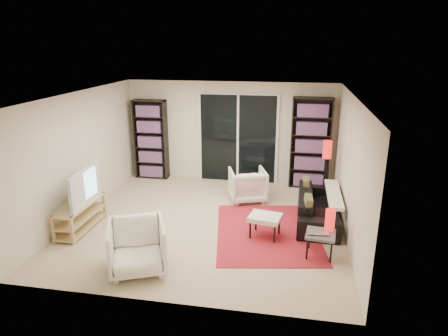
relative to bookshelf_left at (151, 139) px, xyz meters
The scene contains 20 objects.
floor 3.19m from the bookshelf_left, 50.10° to the right, with size 5.00×5.00×0.00m, color beige.
wall_back 1.97m from the bookshelf_left, ahead, with size 5.00×0.02×2.40m, color beige.
wall_front 5.22m from the bookshelf_left, 68.02° to the right, with size 5.00×0.02×2.40m, color beige.
wall_left 2.41m from the bookshelf_left, 103.27° to the right, with size 0.02×5.00×2.40m, color beige.
wall_right 5.03m from the bookshelf_left, 27.66° to the right, with size 0.02×5.00×2.40m, color beige.
ceiling 3.36m from the bookshelf_left, 50.10° to the right, with size 5.00×5.00×0.02m, color white.
sliding_door 2.16m from the bookshelf_left, ahead, with size 1.92×0.08×2.16m.
bookshelf_left is the anchor object (origin of this frame).
bookshelf_right 3.85m from the bookshelf_left, ahead, with size 0.90×0.30×2.10m.
tv_stand 3.11m from the bookshelf_left, 95.23° to the right, with size 0.40×1.26×0.50m.
tv 3.03m from the bookshelf_left, 94.85° to the right, with size 1.13×0.15×0.65m, color black.
rug 4.13m from the bookshelf_left, 39.75° to the right, with size 1.78×2.41×0.01m, color #A81C28.
sofa 4.47m from the bookshelf_left, 25.27° to the right, with size 1.93×0.75×0.56m, color black.
armchair_back 2.84m from the bookshelf_left, 23.28° to the right, with size 0.74×0.76×0.69m, color white.
armchair_front 4.38m from the bookshelf_left, 72.93° to the right, with size 0.82×0.84×0.77m, color white.
ottoman 4.15m from the bookshelf_left, 41.80° to the right, with size 0.61×0.53×0.40m.
side_table 5.16m from the bookshelf_left, 39.23° to the right, with size 0.51×0.51×0.40m.
laptop 5.18m from the bookshelf_left, 40.35° to the right, with size 0.33×0.21×0.03m, color silver.
table_lamp 5.16m from the bookshelf_left, 37.01° to the right, with size 0.16×0.16×0.35m, color red.
floor_lamp 4.26m from the bookshelf_left, 12.57° to the right, with size 0.20×0.20×1.35m.
Camera 1 is at (1.53, -6.77, 3.29)m, focal length 32.00 mm.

